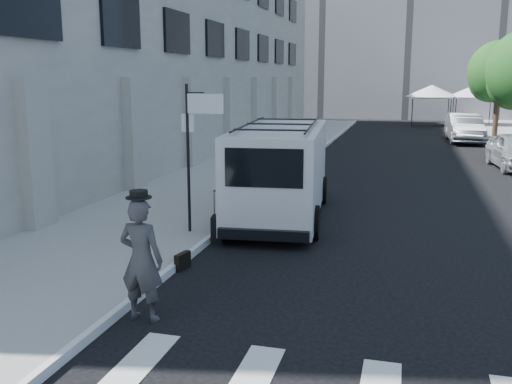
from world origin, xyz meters
The scene contains 13 objects.
ground centered at (0.00, 0.00, 0.00)m, with size 120.00×120.00×0.00m, color black.
sidewalk_left centered at (-4.25, 16.00, 0.07)m, with size 4.50×48.00×0.15m, color gray.
building_left centered at (-11.50, 18.00, 6.00)m, with size 10.00×44.00×12.00m, color gray.
sign_pole centered at (-2.36, 3.20, 2.65)m, with size 1.03×0.07×3.50m.
tree_far centered at (7.50, 29.15, 3.97)m, with size 3.80×3.83×6.03m.
tent_left centered at (4.00, 38.00, 2.71)m, with size 4.00×4.00×3.20m.
tent_right centered at (7.20, 38.50, 2.71)m, with size 4.00×4.00×3.20m.
businessman centered at (-1.56, -1.46, 0.99)m, with size 0.72×0.47×1.98m, color #3A3A3C.
briefcase centered at (-1.88, 0.96, 0.17)m, with size 0.12×0.44×0.34m, color black.
suitcase centered at (-1.82, 3.00, 0.32)m, with size 0.34×0.47×1.19m.
cargo_van centered at (-0.95, 5.86, 1.28)m, with size 2.83×6.80×2.48m.
parked_car_b centered at (5.58, 26.50, 0.85)m, with size 1.79×5.15×1.70m, color #55585C.
parked_car_c centered at (5.78, 29.89, 0.67)m, with size 1.87×4.59×1.33m, color #A2A6AA.
Camera 1 is at (2.37, -9.23, 3.80)m, focal length 40.00 mm.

